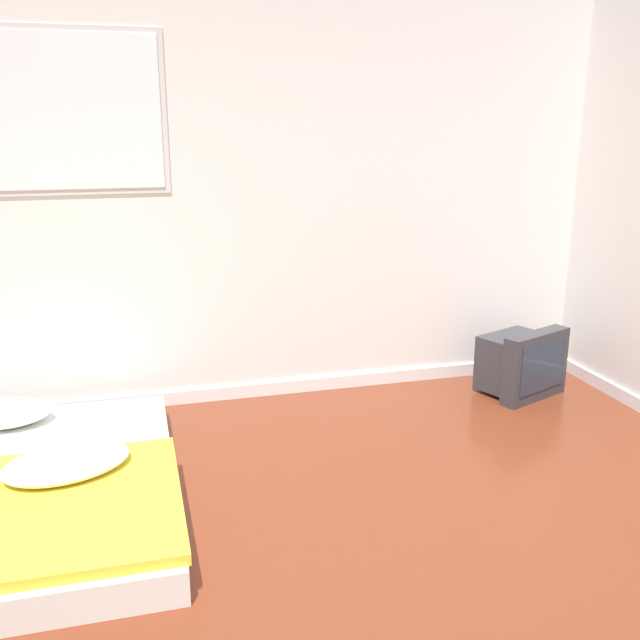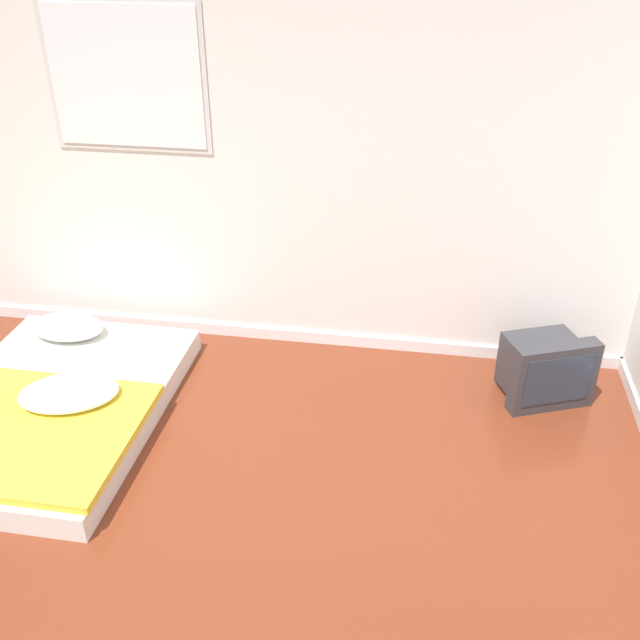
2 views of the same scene
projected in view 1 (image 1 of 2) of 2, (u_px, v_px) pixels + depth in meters
wall_back at (221, 205)px, 4.47m from camera, size 7.44×0.08×2.60m
mattress_bed at (33, 489)px, 3.40m from camera, size 1.35×1.88×0.30m
crt_tv at (521, 363)px, 4.84m from camera, size 0.61×0.55×0.46m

